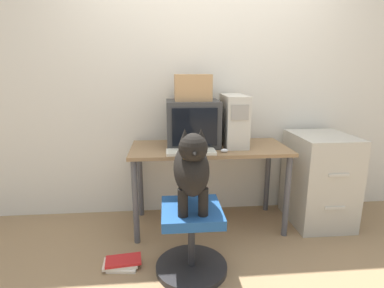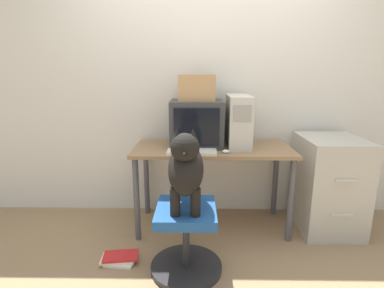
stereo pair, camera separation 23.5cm
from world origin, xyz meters
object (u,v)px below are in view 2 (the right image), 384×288
object	(u,v)px
keyboard	(192,152)
cardboard_box	(197,87)
pc_tower	(238,121)
dog	(186,167)
book_stack_floor	(120,258)
office_chair	(186,238)
filing_cabinet	(328,184)
crt_monitor	(197,123)

from	to	relation	value
keyboard	cardboard_box	xyz separation A→B (m)	(0.04, 0.27, 0.50)
pc_tower	keyboard	world-z (taller)	pc_tower
pc_tower	cardboard_box	distance (m)	0.47
dog	book_stack_floor	world-z (taller)	dog
keyboard	office_chair	world-z (taller)	keyboard
pc_tower	filing_cabinet	xyz separation A→B (m)	(0.82, -0.07, -0.56)
cardboard_box	crt_monitor	bearing A→B (deg)	-90.00
keyboard	dog	size ratio (longest dim) A/B	0.70
office_chair	book_stack_floor	xyz separation A→B (m)	(-0.51, 0.08, -0.22)
cardboard_box	filing_cabinet	bearing A→B (deg)	-3.89
dog	cardboard_box	xyz separation A→B (m)	(0.07, 0.72, 0.49)
pc_tower	book_stack_floor	world-z (taller)	pc_tower
crt_monitor	keyboard	xyz separation A→B (m)	(-0.04, -0.27, -0.19)
office_chair	keyboard	bearing A→B (deg)	85.62
keyboard	book_stack_floor	distance (m)	0.99
keyboard	office_chair	size ratio (longest dim) A/B	0.77
filing_cabinet	book_stack_floor	size ratio (longest dim) A/B	2.95
keyboard	book_stack_floor	size ratio (longest dim) A/B	1.40
book_stack_floor	pc_tower	bearing A→B (deg)	33.48
office_chair	dog	size ratio (longest dim) A/B	0.90
keyboard	office_chair	xyz separation A→B (m)	(-0.03, -0.44, -0.52)
filing_cabinet	book_stack_floor	world-z (taller)	filing_cabinet
office_chair	pc_tower	bearing A→B (deg)	58.05
keyboard	book_stack_floor	xyz separation A→B (m)	(-0.54, -0.36, -0.74)
pc_tower	cardboard_box	bearing A→B (deg)	178.35
crt_monitor	filing_cabinet	bearing A→B (deg)	-3.71
book_stack_floor	filing_cabinet	bearing A→B (deg)	17.48
crt_monitor	dog	bearing A→B (deg)	-95.78
keyboard	filing_cabinet	xyz separation A→B (m)	(1.23, 0.19, -0.35)
office_chair	dog	world-z (taller)	dog
office_chair	cardboard_box	size ratio (longest dim) A/B	1.67
book_stack_floor	cardboard_box	bearing A→B (deg)	47.70
pc_tower	cardboard_box	xyz separation A→B (m)	(-0.37, 0.01, 0.29)
filing_cabinet	cardboard_box	bearing A→B (deg)	176.11
pc_tower	dog	world-z (taller)	pc_tower
crt_monitor	pc_tower	world-z (taller)	pc_tower
crt_monitor	keyboard	size ratio (longest dim) A/B	1.14
dog	filing_cabinet	xyz separation A→B (m)	(1.26, 0.64, -0.37)
pc_tower	office_chair	xyz separation A→B (m)	(-0.44, -0.71, -0.73)
crt_monitor	office_chair	distance (m)	1.01
keyboard	filing_cabinet	bearing A→B (deg)	8.90
pc_tower	dog	distance (m)	0.86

